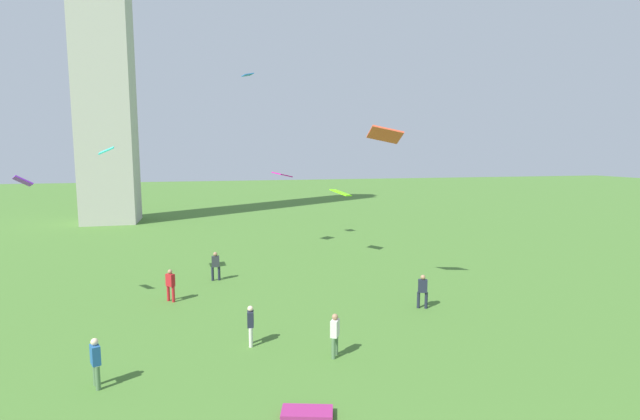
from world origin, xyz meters
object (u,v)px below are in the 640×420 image
Objects in this scene: kite_flying_0 at (385,135)px; kite_bundle_0 at (307,414)px; kite_flying_3 at (341,193)px; person_4 at (423,289)px; person_1 at (216,264)px; person_3 at (335,332)px; kite_flying_4 at (106,150)px; person_5 at (96,360)px; person_0 at (251,323)px; person_2 at (170,283)px; kite_flying_1 at (248,75)px; kite_flying_5 at (23,181)px; kite_flying_2 at (282,175)px.

kite_flying_0 is 14.84m from kite_bundle_0.
kite_flying_3 is at bearing -84.16° from kite_flying_0.
kite_flying_3 is at bearing -63.85° from person_4.
person_1 is 12.50m from kite_flying_0.
kite_flying_4 is (-9.78, 12.02, 6.76)m from person_3.
person_5 is 21.50m from kite_flying_3.
person_2 is (-3.45, 6.46, 0.04)m from person_0.
person_4 is 8.05m from kite_flying_0.
person_1 is 15.40m from kite_flying_1.
kite_flying_4 is at bearing 116.76° from kite_bundle_0.
person_2 is 8.78m from person_5.
kite_flying_0 is at bearing 150.87° from person_1.
kite_flying_4 is at bearing 164.62° from person_5.
kite_flying_1 reaches higher than person_5.
kite_flying_4 is at bearing -1.96° from person_1.
person_4 is 21.50m from kite_flying_1.
person_3 is 1.12× the size of kite_bundle_0.
person_3 is 16.10m from kite_flying_5.
person_2 is 12.72m from person_4.
person_4 is (9.71, -7.54, -0.03)m from person_1.
kite_flying_3 is (5.02, 16.25, 3.75)m from person_3.
person_3 is 1.00× the size of person_5.
kite_flying_2 is (2.62, 0.29, -7.58)m from kite_flying_1.
person_0 is 0.96× the size of person_4.
person_0 is 0.97× the size of kite_flying_3.
kite_flying_5 is (-18.39, 4.06, 5.33)m from person_4.
person_5 is (-4.08, -12.08, -0.03)m from person_1.
person_0 is 11.77m from kite_flying_0.
kite_flying_0 is at bearing 96.21° from person_5.
person_1 is 10.75m from kite_flying_5.
person_5 is (-5.19, -2.15, 0.03)m from person_0.
kite_flying_4 reaches higher than kite_bundle_0.
person_2 is 10.45m from person_3.
kite_flying_4 reaches higher than person_2.
person_3 reaches higher than kite_bundle_0.
person_5 is at bearing 124.13° from person_3.
person_0 is 5.62m from person_5.
kite_flying_1 reaches higher than kite_bundle_0.
person_4 is 1.00× the size of kite_flying_0.
kite_flying_5 is at bearing 22.73° from person_1.
person_4 is 1.13× the size of kite_bundle_0.
kite_flying_1 is 13.27m from kite_flying_4.
person_0 is at bearing -142.42° from kite_flying_2.
kite_flying_2 is at bearing 27.71° from person_3.
person_5 is 1.29× the size of kite_flying_4.
person_5 is 25.13m from kite_flying_1.
person_3 is at bearing -7.17° from person_2.
kite_bundle_0 is at bearing 66.82° from kite_flying_0.
person_5 is 1.00× the size of kite_flying_3.
person_2 is at bearing 69.51° from person_3.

